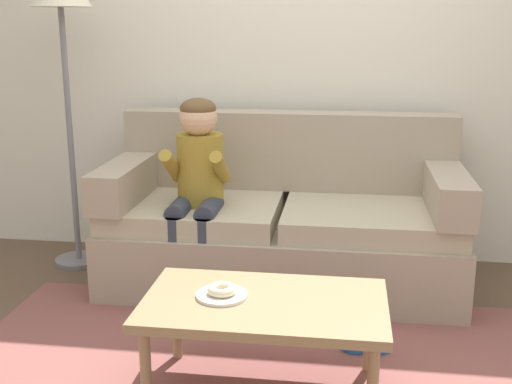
% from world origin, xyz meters
% --- Properties ---
extents(ground, '(10.00, 10.00, 0.00)m').
position_xyz_m(ground, '(0.00, 0.00, 0.00)').
color(ground, brown).
extents(wall_back, '(8.00, 0.10, 2.80)m').
position_xyz_m(wall_back, '(0.00, 1.40, 1.40)').
color(wall_back, silver).
rests_on(wall_back, ground).
extents(area_rug, '(2.99, 1.71, 0.01)m').
position_xyz_m(area_rug, '(0.00, -0.25, 0.01)').
color(area_rug, brown).
rests_on(area_rug, ground).
extents(couch, '(2.01, 0.90, 0.97)m').
position_xyz_m(couch, '(-0.12, 0.85, 0.35)').
color(couch, tan).
rests_on(couch, ground).
extents(coffee_table, '(0.98, 0.58, 0.42)m').
position_xyz_m(coffee_table, '(-0.07, -0.38, 0.38)').
color(coffee_table, '#937551').
rests_on(coffee_table, ground).
extents(person_child, '(0.34, 0.58, 1.10)m').
position_xyz_m(person_child, '(-0.57, 0.64, 0.67)').
color(person_child, olive).
rests_on(person_child, ground).
extents(plate, '(0.21, 0.21, 0.01)m').
position_xyz_m(plate, '(-0.24, -0.37, 0.43)').
color(plate, white).
rests_on(plate, coffee_table).
extents(donut, '(0.17, 0.17, 0.04)m').
position_xyz_m(donut, '(-0.24, -0.37, 0.46)').
color(donut, beige).
rests_on(donut, plate).
extents(toy_controller, '(0.23, 0.09, 0.05)m').
position_xyz_m(toy_controller, '(0.35, 0.03, 0.03)').
color(toy_controller, blue).
rests_on(toy_controller, ground).
extents(floor_lamp, '(0.37, 0.37, 1.85)m').
position_xyz_m(floor_lamp, '(-1.44, 0.97, 1.55)').
color(floor_lamp, slate).
rests_on(floor_lamp, ground).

